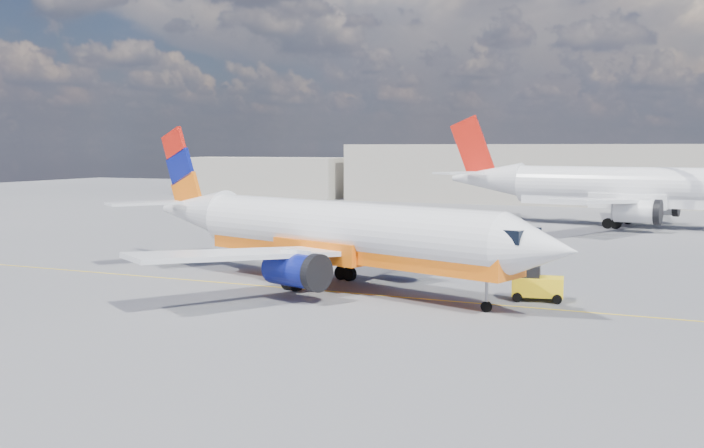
% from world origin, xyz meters
% --- Properties ---
extents(ground, '(240.00, 240.00, 0.00)m').
position_xyz_m(ground, '(0.00, 0.00, 0.00)').
color(ground, '#57575C').
rests_on(ground, ground).
extents(taxi_line, '(70.00, 0.15, 0.01)m').
position_xyz_m(taxi_line, '(0.00, 3.00, 0.01)').
color(taxi_line, yellow).
rests_on(taxi_line, ground).
extents(terminal_main, '(70.00, 14.00, 8.00)m').
position_xyz_m(terminal_main, '(5.00, 75.00, 4.00)').
color(terminal_main, '#AEA796').
rests_on(terminal_main, ground).
extents(terminal_annex, '(26.00, 10.00, 6.00)m').
position_xyz_m(terminal_annex, '(-45.00, 72.00, 3.00)').
color(terminal_annex, '#AEA796').
rests_on(terminal_annex, ground).
extents(main_jet, '(29.93, 22.75, 9.08)m').
position_xyz_m(main_jet, '(-2.27, 4.24, 3.03)').
color(main_jet, white).
rests_on(main_jet, ground).
extents(second_jet, '(36.39, 28.47, 11.01)m').
position_xyz_m(second_jet, '(10.34, 45.01, 3.67)').
color(second_jet, white).
rests_on(second_jet, ground).
extents(gse_tug, '(2.65, 1.85, 1.77)m').
position_xyz_m(gse_tug, '(8.77, 4.89, 0.84)').
color(gse_tug, black).
rests_on(gse_tug, ground).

